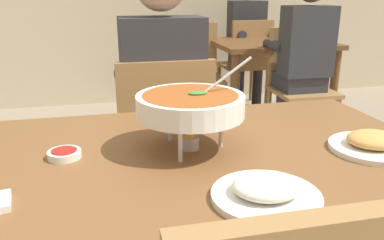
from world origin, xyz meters
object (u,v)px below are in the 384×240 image
sauce_dish (64,154)px  chair_bg_right (195,69)px  dining_table_main (204,187)px  diner_main (162,90)px  patron_bg_left (248,34)px  chair_bg_left (247,60)px  chair_bg_middle (298,79)px  chair_bg_corner (193,61)px  rice_plate (266,191)px  chair_diner_main (164,141)px  appetizer_plate (373,144)px  patron_bg_middle (304,51)px  dining_table_far (271,56)px  curry_bowl (190,106)px

sauce_dish → chair_bg_right: size_ratio=0.10×
dining_table_main → diner_main: bearing=90.0°
diner_main → patron_bg_left: same height
chair_bg_left → patron_bg_left: 0.28m
chair_bg_middle → patron_bg_left: patron_bg_left is taller
dining_table_main → chair_bg_corner: (0.63, 2.80, -0.13)m
chair_bg_middle → chair_bg_right: 0.91m
rice_plate → sauce_dish: rice_plate is taller
sauce_dish → chair_bg_middle: bearing=47.2°
patron_bg_left → chair_diner_main: bearing=-119.4°
chair_diner_main → diner_main: size_ratio=0.69×
rice_plate → sauce_dish: 0.55m
appetizer_plate → chair_bg_right: chair_bg_right is taller
sauce_dish → patron_bg_middle: bearing=46.0°
patron_bg_middle → chair_bg_corner: bearing=117.4°
diner_main → rice_plate: diner_main is taller
dining_table_far → chair_bg_corner: chair_bg_corner is taller
rice_plate → patron_bg_left: 3.37m
appetizer_plate → sauce_dish: 0.86m
rice_plate → chair_bg_middle: 2.39m
curry_bowl → chair_bg_middle: curry_bowl is taller
diner_main → curry_bowl: 0.73m
dining_table_far → patron_bg_middle: bearing=-90.8°
sauce_dish → dining_table_main: bearing=-8.7°
chair_diner_main → chair_bg_corner: size_ratio=1.00×
rice_plate → chair_diner_main: bearing=93.7°
chair_bg_left → patron_bg_middle: 1.08m
chair_bg_left → appetizer_plate: bearing=-103.9°
chair_bg_middle → chair_bg_corner: same height
dining_table_main → sauce_dish: sauce_dish is taller
chair_diner_main → chair_bg_middle: bearing=40.9°
chair_diner_main → dining_table_far: (1.21, 1.56, 0.10)m
appetizer_plate → patron_bg_middle: (0.73, 1.78, -0.02)m
appetizer_plate → sauce_dish: appetizer_plate is taller
chair_bg_right → chair_bg_corner: 0.41m
dining_table_main → patron_bg_left: size_ratio=1.02×
diner_main → chair_diner_main: bearing=-90.0°
chair_bg_middle → chair_bg_corner: (-0.60, 1.00, 0.00)m
rice_plate → chair_bg_left: size_ratio=0.27×
diner_main → curry_bowl: bearing=-92.4°
dining_table_main → diner_main: (0.00, 0.76, 0.11)m
chair_bg_corner → chair_diner_main: bearing=-107.0°
dining_table_main → diner_main: diner_main is taller
rice_plate → patron_bg_left: bearing=70.0°
dining_table_main → curry_bowl: bearing=127.6°
patron_bg_middle → rice_plate: bearing=-120.1°
dining_table_main → sauce_dish: size_ratio=14.89×
chair_bg_left → diner_main: bearing=-120.5°
curry_bowl → chair_bg_right: bearing=76.1°
appetizer_plate → chair_bg_left: 2.93m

